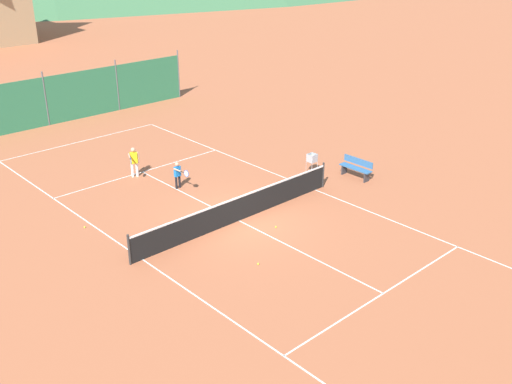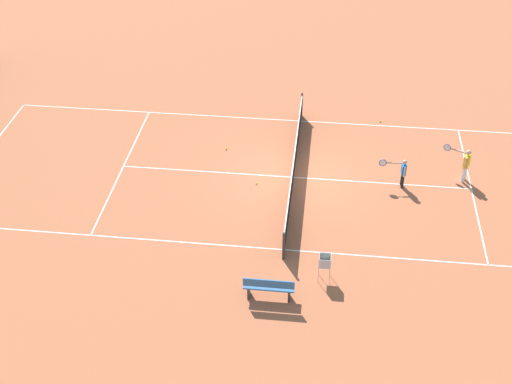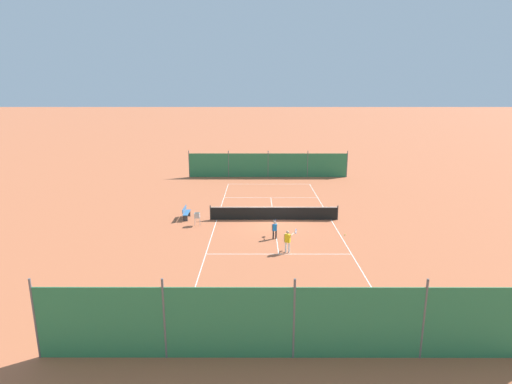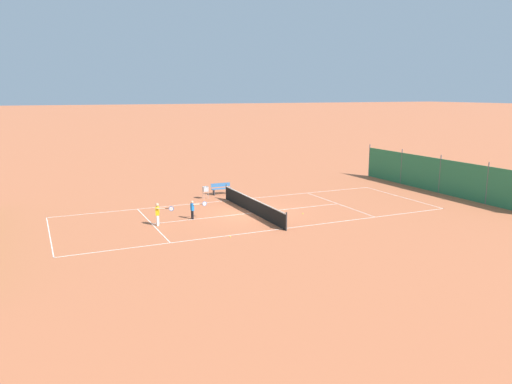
{
  "view_description": "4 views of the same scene",
  "coord_description": "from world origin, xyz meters",
  "px_view_note": "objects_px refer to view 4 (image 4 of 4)",
  "views": [
    {
      "loc": [
        -12.69,
        -14.71,
        9.78
      ],
      "look_at": [
        0.6,
        -0.27,
        1.05
      ],
      "focal_mm": 42.0,
      "sensor_mm": 36.0,
      "label": 1
    },
    {
      "loc": [
        21.47,
        1.08,
        14.94
      ],
      "look_at": [
        1.99,
        -1.16,
        0.68
      ],
      "focal_mm": 50.0,
      "sensor_mm": 36.0,
      "label": 2
    },
    {
      "loc": [
        1.24,
        27.35,
        8.65
      ],
      "look_at": [
        1.29,
        -2.44,
        1.46
      ],
      "focal_mm": 28.0,
      "sensor_mm": 36.0,
      "label": 3
    },
    {
      "loc": [
        -27.95,
        12.54,
        7.47
      ],
      "look_at": [
        0.48,
        -0.47,
        1.23
      ],
      "focal_mm": 35.0,
      "sensor_mm": 36.0,
      "label": 4
    }
  ],
  "objects_px": {
    "player_near_baseline": "(193,208)",
    "tennis_ball_service_box": "(267,209)",
    "courtside_bench": "(221,188)",
    "tennis_ball_near_corner": "(230,237)",
    "tennis_ball_by_net_left": "(303,214)",
    "ball_hopper": "(205,190)",
    "tennis_net": "(252,205)",
    "player_near_service": "(158,213)"
  },
  "relations": [
    {
      "from": "player_near_baseline",
      "to": "tennis_ball_service_box",
      "type": "distance_m",
      "value": 5.22
    },
    {
      "from": "player_near_baseline",
      "to": "courtside_bench",
      "type": "bearing_deg",
      "value": -33.56
    },
    {
      "from": "tennis_ball_near_corner",
      "to": "tennis_ball_by_net_left",
      "type": "bearing_deg",
      "value": -64.9
    },
    {
      "from": "tennis_ball_near_corner",
      "to": "tennis_ball_by_net_left",
      "type": "xyz_separation_m",
      "value": [
        2.81,
        -6.01,
        0.0
      ]
    },
    {
      "from": "player_near_baseline",
      "to": "ball_hopper",
      "type": "height_order",
      "value": "player_near_baseline"
    },
    {
      "from": "tennis_ball_service_box",
      "to": "ball_hopper",
      "type": "bearing_deg",
      "value": 29.14
    },
    {
      "from": "tennis_net",
      "to": "tennis_ball_service_box",
      "type": "height_order",
      "value": "tennis_net"
    },
    {
      "from": "tennis_ball_by_net_left",
      "to": "ball_hopper",
      "type": "bearing_deg",
      "value": 30.5
    },
    {
      "from": "tennis_net",
      "to": "ball_hopper",
      "type": "relative_size",
      "value": 10.31
    },
    {
      "from": "player_near_service",
      "to": "tennis_ball_by_net_left",
      "type": "height_order",
      "value": "player_near_service"
    },
    {
      "from": "tennis_ball_near_corner",
      "to": "player_near_baseline",
      "type": "bearing_deg",
      "value": 7.41
    },
    {
      "from": "player_near_baseline",
      "to": "tennis_ball_near_corner",
      "type": "height_order",
      "value": "player_near_baseline"
    },
    {
      "from": "tennis_ball_near_corner",
      "to": "tennis_ball_service_box",
      "type": "height_order",
      "value": "same"
    },
    {
      "from": "player_near_baseline",
      "to": "tennis_ball_service_box",
      "type": "xyz_separation_m",
      "value": [
        0.48,
        -5.16,
        -0.63
      ]
    },
    {
      "from": "tennis_net",
      "to": "tennis_ball_by_net_left",
      "type": "bearing_deg",
      "value": -120.07
    },
    {
      "from": "ball_hopper",
      "to": "courtside_bench",
      "type": "xyz_separation_m",
      "value": [
        1.05,
        -1.59,
        -0.2
      ]
    },
    {
      "from": "tennis_ball_near_corner",
      "to": "tennis_ball_by_net_left",
      "type": "height_order",
      "value": "same"
    },
    {
      "from": "tennis_ball_by_net_left",
      "to": "player_near_baseline",
      "type": "bearing_deg",
      "value": 75.53
    },
    {
      "from": "courtside_bench",
      "to": "player_near_baseline",
      "type": "bearing_deg",
      "value": 146.44
    },
    {
      "from": "tennis_net",
      "to": "tennis_ball_service_box",
      "type": "xyz_separation_m",
      "value": [
        0.6,
        -1.31,
        -0.47
      ]
    },
    {
      "from": "player_near_service",
      "to": "ball_hopper",
      "type": "xyz_separation_m",
      "value": [
        5.83,
        -4.81,
        -0.11
      ]
    },
    {
      "from": "tennis_ball_by_net_left",
      "to": "ball_hopper",
      "type": "distance_m",
      "value": 8.02
    },
    {
      "from": "player_near_service",
      "to": "player_near_baseline",
      "type": "xyz_separation_m",
      "value": [
        0.65,
        -2.27,
        -0.1
      ]
    },
    {
      "from": "tennis_ball_by_net_left",
      "to": "courtside_bench",
      "type": "bearing_deg",
      "value": 17.25
    },
    {
      "from": "player_near_baseline",
      "to": "tennis_ball_by_net_left",
      "type": "xyz_separation_m",
      "value": [
        -1.7,
        -6.6,
        -0.63
      ]
    },
    {
      "from": "tennis_ball_by_net_left",
      "to": "ball_hopper",
      "type": "xyz_separation_m",
      "value": [
        6.89,
        4.06,
        0.62
      ]
    },
    {
      "from": "tennis_ball_by_net_left",
      "to": "ball_hopper",
      "type": "relative_size",
      "value": 0.07
    },
    {
      "from": "ball_hopper",
      "to": "tennis_ball_by_net_left",
      "type": "bearing_deg",
      "value": -149.5
    },
    {
      "from": "player_near_service",
      "to": "courtside_bench",
      "type": "relative_size",
      "value": 0.87
    },
    {
      "from": "player_near_baseline",
      "to": "ball_hopper",
      "type": "relative_size",
      "value": 1.27
    },
    {
      "from": "player_near_baseline",
      "to": "tennis_ball_service_box",
      "type": "height_order",
      "value": "player_near_baseline"
    },
    {
      "from": "player_near_service",
      "to": "tennis_ball_near_corner",
      "type": "bearing_deg",
      "value": -143.57
    },
    {
      "from": "player_near_baseline",
      "to": "courtside_bench",
      "type": "relative_size",
      "value": 0.75
    },
    {
      "from": "tennis_net",
      "to": "courtside_bench",
      "type": "xyz_separation_m",
      "value": [
        6.34,
        -0.28,
        -0.05
      ]
    },
    {
      "from": "player_near_service",
      "to": "courtside_bench",
      "type": "bearing_deg",
      "value": -42.97
    },
    {
      "from": "tennis_net",
      "to": "tennis_ball_near_corner",
      "type": "relative_size",
      "value": 139.09
    },
    {
      "from": "tennis_net",
      "to": "tennis_ball_service_box",
      "type": "bearing_deg",
      "value": -65.52
    },
    {
      "from": "player_near_service",
      "to": "tennis_net",
      "type": "bearing_deg",
      "value": -85.05
    },
    {
      "from": "tennis_net",
      "to": "ball_hopper",
      "type": "height_order",
      "value": "tennis_net"
    },
    {
      "from": "tennis_net",
      "to": "player_near_service",
      "type": "distance_m",
      "value": 6.15
    },
    {
      "from": "tennis_ball_service_box",
      "to": "courtside_bench",
      "type": "xyz_separation_m",
      "value": [
        5.75,
        1.03,
        0.42
      ]
    },
    {
      "from": "player_near_baseline",
      "to": "tennis_ball_near_corner",
      "type": "distance_m",
      "value": 4.6
    }
  ]
}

